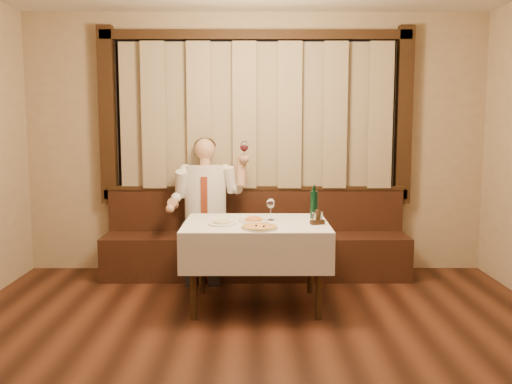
{
  "coord_description": "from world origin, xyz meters",
  "views": [
    {
      "loc": [
        -0.01,
        -3.25,
        1.64
      ],
      "look_at": [
        0.0,
        1.9,
        1.0
      ],
      "focal_mm": 40.0,
      "sensor_mm": 36.0,
      "label": 1
    }
  ],
  "objects_px": {
    "pizza": "(259,227)",
    "pasta_red": "(254,218)",
    "dining_table": "(256,234)",
    "green_bottle": "(314,204)",
    "seated_man": "(205,198)",
    "banquette": "(256,246)",
    "pasta_cream": "(222,221)",
    "cruet_caddy": "(317,219)"
  },
  "relations": [
    {
      "from": "banquette",
      "to": "green_bottle",
      "type": "height_order",
      "value": "green_bottle"
    },
    {
      "from": "pasta_red",
      "to": "dining_table",
      "type": "bearing_deg",
      "value": -37.81
    },
    {
      "from": "pizza",
      "to": "seated_man",
      "type": "bearing_deg",
      "value": 113.89
    },
    {
      "from": "dining_table",
      "to": "pasta_red",
      "type": "height_order",
      "value": "pasta_red"
    },
    {
      "from": "green_bottle",
      "to": "cruet_caddy",
      "type": "xyz_separation_m",
      "value": [
        0.0,
        -0.3,
        -0.09
      ]
    },
    {
      "from": "pasta_cream",
      "to": "cruet_caddy",
      "type": "bearing_deg",
      "value": 0.71
    },
    {
      "from": "green_bottle",
      "to": "seated_man",
      "type": "bearing_deg",
      "value": 145.04
    },
    {
      "from": "pasta_red",
      "to": "pasta_cream",
      "type": "relative_size",
      "value": 1.05
    },
    {
      "from": "banquette",
      "to": "pasta_red",
      "type": "xyz_separation_m",
      "value": [
        -0.02,
        -1.01,
        0.48
      ]
    },
    {
      "from": "pasta_red",
      "to": "seated_man",
      "type": "height_order",
      "value": "seated_man"
    },
    {
      "from": "pasta_cream",
      "to": "seated_man",
      "type": "relative_size",
      "value": 0.17
    },
    {
      "from": "pasta_red",
      "to": "green_bottle",
      "type": "height_order",
      "value": "green_bottle"
    },
    {
      "from": "seated_man",
      "to": "pasta_red",
      "type": "bearing_deg",
      "value": -61.14
    },
    {
      "from": "pizza",
      "to": "pasta_red",
      "type": "relative_size",
      "value": 1.22
    },
    {
      "from": "dining_table",
      "to": "pasta_cream",
      "type": "height_order",
      "value": "pasta_cream"
    },
    {
      "from": "cruet_caddy",
      "to": "pizza",
      "type": "bearing_deg",
      "value": -177.48
    },
    {
      "from": "dining_table",
      "to": "pizza",
      "type": "height_order",
      "value": "pizza"
    },
    {
      "from": "pasta_cream",
      "to": "green_bottle",
      "type": "distance_m",
      "value": 0.89
    },
    {
      "from": "banquette",
      "to": "pasta_red",
      "type": "bearing_deg",
      "value": -91.24
    },
    {
      "from": "green_bottle",
      "to": "seated_man",
      "type": "relative_size",
      "value": 0.21
    },
    {
      "from": "banquette",
      "to": "dining_table",
      "type": "relative_size",
      "value": 2.52
    },
    {
      "from": "banquette",
      "to": "pasta_cream",
      "type": "height_order",
      "value": "banquette"
    },
    {
      "from": "pasta_red",
      "to": "pasta_cream",
      "type": "bearing_deg",
      "value": -153.67
    },
    {
      "from": "pasta_red",
      "to": "seated_man",
      "type": "xyz_separation_m",
      "value": [
        -0.5,
        0.92,
        0.06
      ]
    },
    {
      "from": "pasta_cream",
      "to": "green_bottle",
      "type": "relative_size",
      "value": 0.78
    },
    {
      "from": "seated_man",
      "to": "green_bottle",
      "type": "bearing_deg",
      "value": -34.96
    },
    {
      "from": "green_bottle",
      "to": "cruet_caddy",
      "type": "height_order",
      "value": "green_bottle"
    },
    {
      "from": "pizza",
      "to": "seated_man",
      "type": "distance_m",
      "value": 1.37
    },
    {
      "from": "pasta_cream",
      "to": "seated_man",
      "type": "distance_m",
      "value": 1.08
    },
    {
      "from": "pizza",
      "to": "dining_table",
      "type": "bearing_deg",
      "value": 94.89
    },
    {
      "from": "cruet_caddy",
      "to": "seated_man",
      "type": "xyz_separation_m",
      "value": [
        -1.06,
        1.04,
        0.05
      ]
    },
    {
      "from": "banquette",
      "to": "green_bottle",
      "type": "bearing_deg",
      "value": -57.42
    },
    {
      "from": "banquette",
      "to": "pizza",
      "type": "bearing_deg",
      "value": -88.84
    },
    {
      "from": "cruet_caddy",
      "to": "pasta_cream",
      "type": "bearing_deg",
      "value": 160.65
    },
    {
      "from": "banquette",
      "to": "cruet_caddy",
      "type": "distance_m",
      "value": 1.34
    },
    {
      "from": "pizza",
      "to": "green_bottle",
      "type": "relative_size",
      "value": 1.0
    },
    {
      "from": "banquette",
      "to": "cruet_caddy",
      "type": "bearing_deg",
      "value": -64.9
    },
    {
      "from": "banquette",
      "to": "green_bottle",
      "type": "xyz_separation_m",
      "value": [
        0.53,
        -0.83,
        0.58
      ]
    },
    {
      "from": "dining_table",
      "to": "green_bottle",
      "type": "distance_m",
      "value": 0.61
    },
    {
      "from": "cruet_caddy",
      "to": "green_bottle",
      "type": "bearing_deg",
      "value": 69.94
    },
    {
      "from": "banquette",
      "to": "pasta_cream",
      "type": "bearing_deg",
      "value": -104.51
    },
    {
      "from": "dining_table",
      "to": "green_bottle",
      "type": "bearing_deg",
      "value": 20.12
    }
  ]
}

